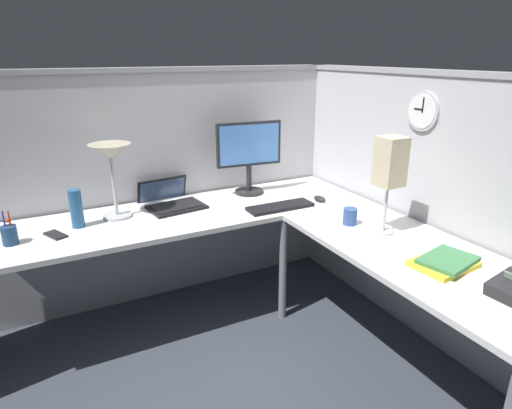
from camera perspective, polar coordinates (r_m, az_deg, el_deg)
ground_plane at (r=2.84m, az=2.20°, el=-16.77°), size 6.80×6.80×0.00m
cubicle_wall_back at (r=3.09m, az=-11.57°, el=2.41°), size 2.57×0.12×1.58m
cubicle_wall_right at (r=2.79m, az=20.97°, el=-0.33°), size 0.12×2.37×1.58m
desk at (r=2.42m, az=-0.08°, el=-6.14°), size 2.35×2.15×0.73m
monitor at (r=3.00m, az=-0.92°, el=6.86°), size 0.46×0.20×0.50m
laptop at (r=2.89m, az=-11.15°, el=0.49°), size 0.39×0.42×0.22m
keyboard at (r=2.77m, az=3.17°, el=-0.29°), size 0.43×0.14×0.02m
computer_mouse at (r=2.93m, az=8.31°, el=0.77°), size 0.06×0.10×0.03m
desk_lamp_dome at (r=2.66m, az=-18.44°, el=5.80°), size 0.24×0.24×0.44m
pen_cup at (r=2.58m, az=-29.51°, el=-3.46°), size 0.08×0.08×0.18m
cell_phone at (r=2.60m, az=-24.71°, el=-3.63°), size 0.12×0.16×0.01m
thermos_flask at (r=2.64m, az=-22.42°, el=-0.49°), size 0.07×0.07×0.22m
book_stack at (r=2.21m, az=23.48°, el=-6.94°), size 0.31×0.25×0.04m
desk_lamp_paper at (r=2.39m, az=17.11°, el=5.01°), size 0.13×0.13×0.53m
coffee_mug at (r=2.56m, az=12.18°, el=-1.52°), size 0.08×0.08×0.10m
wall_clock at (r=2.65m, az=21.02°, el=11.32°), size 0.04×0.22×0.22m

